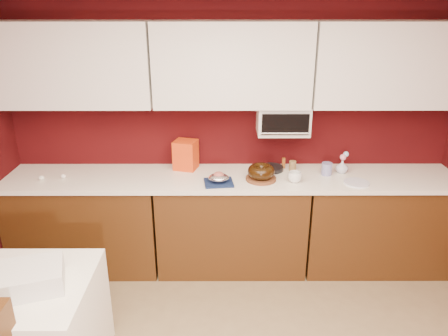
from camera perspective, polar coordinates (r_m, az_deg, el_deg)
name	(u,v)px	position (r m, az deg, el deg)	size (l,w,h in m)	color
wall_back	(231,128)	(4.03, 0.97, 5.20)	(4.00, 0.02, 2.50)	#3C0809
base_cabinet_left	(87,224)	(4.25, -17.45, -6.93)	(1.31, 0.58, 0.86)	#47270E
base_cabinet_center	(231,223)	(4.06, 0.98, -7.24)	(1.31, 0.58, 0.86)	#47270E
base_cabinet_right	(376,223)	(4.30, 19.19, -6.82)	(1.31, 0.58, 0.86)	#47270E
countertop	(232,179)	(3.86, 1.02, -1.38)	(4.00, 0.62, 0.04)	white
upper_cabinet_left	(72,65)	(3.94, -19.19, 12.61)	(1.31, 0.33, 0.70)	white
upper_cabinet_center	(232,65)	(3.74, 1.08, 13.33)	(1.31, 0.33, 0.70)	white
upper_cabinet_right	(392,65)	(4.00, 21.06, 12.48)	(1.31, 0.33, 0.70)	white
toaster_oven	(283,119)	(3.89, 7.70, 6.32)	(0.45, 0.30, 0.25)	white
toaster_oven_door	(285,124)	(3.74, 8.02, 5.67)	(0.40, 0.02, 0.18)	black
toaster_oven_handle	(285,133)	(3.74, 7.99, 4.50)	(0.02, 0.02, 0.42)	silver
dining_table	(17,333)	(3.27, -25.40, -18.86)	(1.00, 0.80, 0.75)	white
cake_base	(261,179)	(3.79, 4.85, -1.40)	(0.26, 0.26, 0.02)	brown
bundt_cake	(261,171)	(3.76, 4.88, -0.45)	(0.23, 0.23, 0.09)	black
navy_towel	(219,183)	(3.70, -0.70, -1.92)	(0.24, 0.20, 0.02)	#121F43
foil_ham_nest	(219,178)	(3.69, -0.70, -1.27)	(0.18, 0.15, 0.06)	white
roasted_ham	(219,175)	(3.68, -0.70, -0.91)	(0.09, 0.07, 0.06)	#B15A51
pandoro_box	(186,155)	(4.00, -5.02, 1.73)	(0.20, 0.18, 0.27)	red
dark_pan	(272,168)	(4.01, 6.26, -0.04)	(0.21, 0.21, 0.04)	black
coffee_mug	(295,176)	(3.77, 9.24, -1.05)	(0.10, 0.10, 0.11)	white
blue_jar	(327,169)	(3.98, 13.27, -0.11)	(0.09, 0.09, 0.11)	navy
flower_vase	(342,166)	(4.05, 15.17, 0.28)	(0.09, 0.09, 0.13)	silver
flower_pink	(343,157)	(4.03, 15.28, 1.37)	(0.06, 0.06, 0.06)	pink
flower_blue	(346,154)	(4.04, 15.65, 1.75)	(0.05, 0.05, 0.05)	#92C9EB
china_plate	(357,183)	(3.88, 16.92, -1.85)	(0.22, 0.22, 0.01)	white
amber_bottle	(284,163)	(4.06, 7.79, 0.65)	(0.03, 0.03, 0.10)	brown
paper_cup	(293,166)	(4.01, 8.94, 0.26)	(0.06, 0.06, 0.09)	olive
egg_left	(41,178)	(4.09, -22.77, -1.19)	(0.05, 0.04, 0.04)	white
egg_right	(63,176)	(4.06, -20.26, -1.01)	(0.05, 0.04, 0.04)	white
newspaper_stack	(30,278)	(2.93, -23.99, -12.97)	(0.38, 0.31, 0.13)	white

